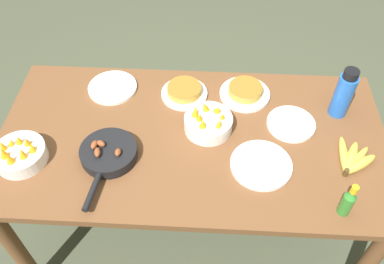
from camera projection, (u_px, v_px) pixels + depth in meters
ground_plane at (192, 224)px, 2.33m from camera, size 14.00×14.00×0.00m
dining_table at (192, 152)px, 1.82m from camera, size 1.67×0.86×0.77m
banana_bunch at (353, 160)px, 1.64m from camera, size 0.17×0.21×0.04m
skillet at (108, 154)px, 1.65m from camera, size 0.23×0.39×0.08m
frittata_plate_center at (184, 91)px, 1.90m from camera, size 0.22×0.22×0.05m
frittata_plate_side at (245, 92)px, 1.89m from camera, size 0.24×0.24×0.06m
empty_plate_near_front at (291, 124)px, 1.78m from camera, size 0.21×0.21×0.02m
empty_plate_far_left at (261, 165)px, 1.64m from camera, size 0.25×0.25×0.02m
empty_plate_far_right at (113, 88)px, 1.93m from camera, size 0.23×0.23×0.02m
fruit_bowl_mango at (20, 154)px, 1.63m from camera, size 0.21×0.21×0.12m
fruit_bowl_citrus at (208, 122)px, 1.75m from camera, size 0.21×0.21×0.12m
water_bottle at (344, 94)px, 1.75m from camera, size 0.08×0.08×0.24m
hot_sauce_bottle at (348, 201)px, 1.45m from camera, size 0.05×0.05×0.16m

